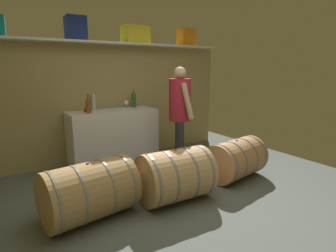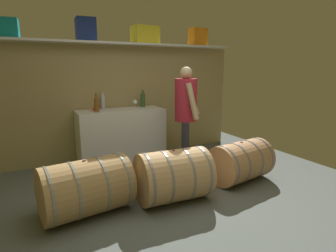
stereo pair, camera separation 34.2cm
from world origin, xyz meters
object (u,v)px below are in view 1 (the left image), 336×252
Objects in this scene: wine_bottle_amber at (88,105)px; red_funnel at (87,108)px; wine_bottle_green at (134,100)px; winemaker_pouring at (180,107)px; toolcase_orange at (186,37)px; wine_glass at (126,103)px; wine_barrel_flank at (175,175)px; toolcase_navy at (76,28)px; wine_barrel_far at (89,191)px; work_cabinet at (113,137)px; wine_barrel_near at (236,159)px; toolcase_yellow at (135,35)px; wine_bottle_clear at (94,102)px.

red_funnel is at bearing 83.20° from wine_bottle_amber.
winemaker_pouring reaches higher than wine_bottle_green.
toolcase_orange is 2.33m from wine_bottle_amber.
wine_glass is 1.91m from wine_barrel_flank.
wine_bottle_amber is 0.88m from wine_bottle_green.
toolcase_navy is 2.57m from wine_barrel_far.
winemaker_pouring reaches higher than work_cabinet.
wine_glass is at bearing 87.15° from wine_barrel_flank.
wine_bottle_green is 1.96m from wine_barrel_flank.
wine_barrel_near is at bearing -64.37° from wine_bottle_green.
toolcase_navy is 1.40m from wine_glass.
wine_bottle_green is 0.30× the size of wine_barrel_far.
toolcase_yellow reaches higher than wine_bottle_clear.
winemaker_pouring is (0.81, -0.78, 0.53)m from work_cabinet.
work_cabinet is at bearing 119.37° from wine_barrel_near.
toolcase_orange is 2.16m from wine_bottle_clear.
red_funnel is 0.15× the size of wine_barrel_flank.
wine_glass is at bearing 110.36° from wine_barrel_near.
toolcase_navy is 1.99m from winemaker_pouring.
red_funnel is 1.82m from wine_barrel_far.
toolcase_navy is 2.69m from wine_barrel_flank.
toolcase_yellow is 1.44× the size of wine_bottle_green.
toolcase_orange reaches higher than red_funnel.
wine_barrel_flank is (0.54, -1.59, -0.71)m from wine_bottle_amber.
wine_bottle_amber is at bearing -176.15° from toolcase_orange.
wine_bottle_green is 0.84m from red_funnel.
wine_glass reaches higher than wine_barrel_far.
toolcase_yellow is at bearing -134.25° from winemaker_pouring.
wine_barrel_near is (-0.35, -1.75, -1.87)m from toolcase_orange.
wine_bottle_clear reaches higher than red_funnel.
wine_bottle_amber is 0.18× the size of winemaker_pouring.
toolcase_orange is 0.34× the size of wine_barrel_near.
work_cabinet is at bearing 52.22° from wine_barrel_far.
toolcase_yellow is 1.78m from work_cabinet.
wine_glass is at bearing 14.36° from wine_bottle_amber.
toolcase_navy is 0.22× the size of winemaker_pouring.
wine_barrel_flank is (0.37, -1.87, -0.72)m from wine_bottle_clear.
wine_bottle_amber is (-0.41, -0.07, 0.58)m from work_cabinet.
wine_bottle_clear is (-0.24, 0.20, 0.59)m from work_cabinet.
toolcase_navy is 0.35× the size of wine_barrel_far.
red_funnel is (-0.84, -0.04, -0.07)m from wine_bottle_green.
winemaker_pouring is at bearing -68.29° from wine_bottle_green.
wine_bottle_green is 2.16× the size of wine_glass.
wine_bottle_green reaches higher than wine_bottle_amber.
toolcase_yellow reaches higher than wine_barrel_flank.
red_funnel is 1.94m from wine_barrel_flank.
wine_bottle_amber is 0.98× the size of wine_bottle_green.
wine_bottle_amber is 0.17m from red_funnel.
wine_bottle_clear reaches higher than wine_barrel_flank.
toolcase_navy reaches higher than toolcase_orange.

